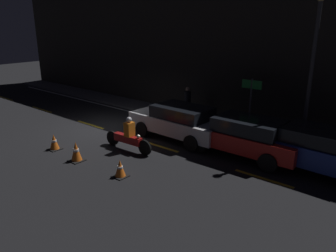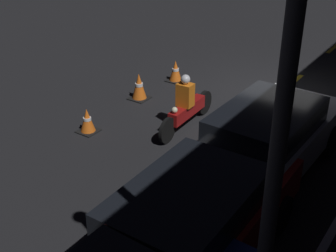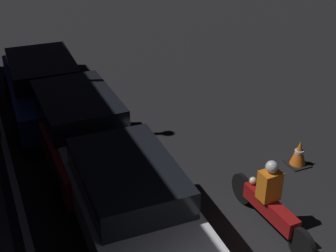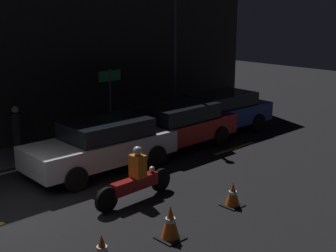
{
  "view_description": "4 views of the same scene",
  "coord_description": "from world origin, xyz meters",
  "views": [
    {
      "loc": [
        11.76,
        -9.31,
        4.86
      ],
      "look_at": [
        4.48,
        -0.59,
        1.21
      ],
      "focal_mm": 35.0,
      "sensor_mm": 36.0,
      "label": 1
    },
    {
      "loc": [
        11.28,
        4.15,
        5.23
      ],
      "look_at": [
        4.46,
        -0.51,
        0.9
      ],
      "focal_mm": 50.0,
      "sensor_mm": 36.0,
      "label": 2
    },
    {
      "loc": [
        -2.47,
        3.19,
        5.66
      ],
      "look_at": [
        5.39,
        -0.21,
        1.02
      ],
      "focal_mm": 50.0,
      "sensor_mm": 36.0,
      "label": 3
    },
    {
      "loc": [
        -3.8,
        -9.29,
        4.62
      ],
      "look_at": [
        5.37,
        0.46,
        1.15
      ],
      "focal_mm": 50.0,
      "sensor_mm": 36.0,
      "label": 4
    }
  ],
  "objects": [
    {
      "name": "ground_plane",
      "position": [
        0.0,
        0.0,
        0.0
      ],
      "size": [
        56.0,
        56.0,
        0.0
      ],
      "primitive_type": "plane",
      "color": "black"
    },
    {
      "name": "lane_dash_b",
      "position": [
        -5.5,
        0.0,
        0.0
      ],
      "size": [
        2.0,
        0.14,
        0.01
      ],
      "color": "gold",
      "rests_on": "ground"
    },
    {
      "name": "lane_dash_c",
      "position": [
        -1.0,
        0.0,
        0.0
      ],
      "size": [
        2.0,
        0.14,
        0.01
      ],
      "color": "gold",
      "rests_on": "ground"
    },
    {
      "name": "lane_dash_d",
      "position": [
        3.5,
        0.0,
        0.0
      ],
      "size": [
        2.0,
        0.14,
        0.01
      ],
      "color": "gold",
      "rests_on": "ground"
    },
    {
      "name": "sedan_white",
      "position": [
        3.56,
        1.25,
        0.79
      ],
      "size": [
        4.39,
        1.92,
        1.46
      ],
      "rotation": [
        0.0,
        0.0,
        3.12
      ],
      "color": "silver",
      "rests_on": "ground"
    },
    {
      "name": "taxi_red",
      "position": [
        6.56,
        1.37,
        0.78
      ],
      "size": [
        4.46,
        1.94,
        1.46
      ],
      "rotation": [
        0.0,
        0.0,
        3.16
      ],
      "color": "red",
      "rests_on": "ground"
    },
    {
      "name": "motorcycle",
      "position": [
        2.84,
        -1.08,
        0.55
      ],
      "size": [
        2.35,
        0.37,
        1.37
      ],
      "rotation": [
        0.0,
        0.0,
        0.04
      ],
      "color": "black",
      "rests_on": "ground"
    },
    {
      "name": "traffic_cone_near",
      "position": [
        0.55,
        -2.92,
        0.31
      ],
      "size": [
        0.47,
        0.47,
        0.63
      ],
      "color": "black",
      "rests_on": "ground"
    },
    {
      "name": "traffic_cone_mid",
      "position": [
        2.17,
        -3.02,
        0.36
      ],
      "size": [
        0.5,
        0.5,
        0.73
      ],
      "color": "black",
      "rests_on": "ground"
    },
    {
      "name": "traffic_cone_far",
      "position": [
        4.34,
        -2.87,
        0.29
      ],
      "size": [
        0.46,
        0.46,
        0.59
      ],
      "color": "black",
      "rests_on": "ground"
    },
    {
      "name": "street_lamp",
      "position": [
        8.15,
        3.07,
        3.24
      ],
      "size": [
        0.28,
        0.28,
        5.76
      ],
      "color": "#333338",
      "rests_on": "ground"
    }
  ]
}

